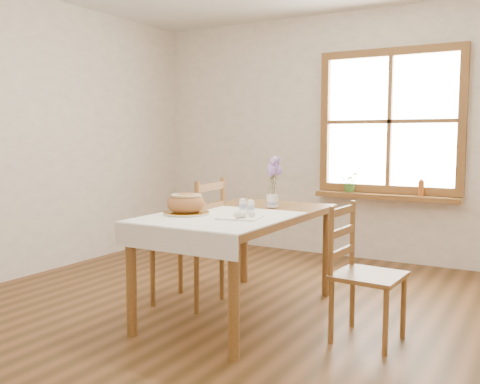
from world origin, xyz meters
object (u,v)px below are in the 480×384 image
at_px(dining_table, 240,224).
at_px(flower_vase, 272,202).
at_px(chair_left, 188,241).
at_px(chair_right, 369,274).
at_px(bread_plate, 186,213).

height_order(dining_table, flower_vase, flower_vase).
height_order(chair_left, chair_right, chair_left).
bearing_deg(chair_right, dining_table, 90.58).
xyz_separation_m(chair_left, flower_vase, (0.57, 0.32, 0.31)).
relative_size(chair_left, bread_plate, 3.12).
relative_size(dining_table, bread_plate, 5.10).
xyz_separation_m(dining_table, chair_left, (-0.47, 0.00, -0.18)).
relative_size(chair_right, flower_vase, 8.83).
bearing_deg(chair_right, flower_vase, 70.25).
bearing_deg(dining_table, bread_plate, -126.63).
bearing_deg(bread_plate, chair_right, 12.77).
bearing_deg(dining_table, chair_right, -3.00).
height_order(dining_table, chair_right, chair_right).
relative_size(dining_table, chair_left, 1.63).
bearing_deg(flower_vase, chair_left, -150.44).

